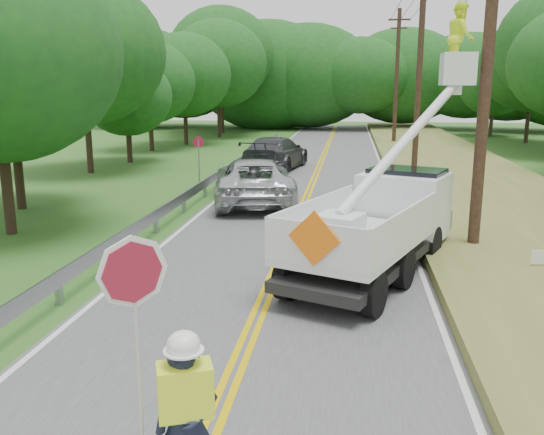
# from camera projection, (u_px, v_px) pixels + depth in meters

# --- Properties ---
(ground) EXTENTS (140.00, 140.00, 0.00)m
(ground) POSITION_uv_depth(u_px,v_px,m) (209.00, 434.00, 7.36)
(ground) COLOR #2E5D20
(ground) RESTS_ON ground
(road) EXTENTS (7.20, 96.00, 0.03)m
(road) POSITION_uv_depth(u_px,v_px,m) (301.00, 209.00, 20.89)
(road) COLOR #4A4A4C
(road) RESTS_ON ground
(guardrail) EXTENTS (0.18, 48.00, 0.77)m
(guardrail) POSITION_uv_depth(u_px,v_px,m) (200.00, 188.00, 22.18)
(guardrail) COLOR gray
(guardrail) RESTS_ON ground
(utility_poles) EXTENTS (1.60, 43.30, 10.00)m
(utility_poles) POSITION_uv_depth(u_px,v_px,m) (440.00, 62.00, 22.00)
(utility_poles) COLOR black
(utility_poles) RESTS_ON ground
(tall_grass_verge) EXTENTS (7.00, 96.00, 0.30)m
(tall_grass_verge) POSITION_uv_depth(u_px,v_px,m) (506.00, 211.00, 19.94)
(tall_grass_verge) COLOR #586626
(tall_grass_verge) RESTS_ON ground
(treeline_left) EXTENTS (10.93, 55.86, 11.81)m
(treeline_left) POSITION_uv_depth(u_px,v_px,m) (165.00, 62.00, 37.68)
(treeline_left) COLOR #332319
(treeline_left) RESTS_ON ground
(treeline_horizon) EXTENTS (56.64, 13.71, 11.70)m
(treeline_horizon) POSITION_uv_depth(u_px,v_px,m) (330.00, 76.00, 60.58)
(treeline_horizon) COLOR #19461B
(treeline_horizon) RESTS_ON ground
(flagger) EXTENTS (1.10, 0.70, 2.95)m
(flagger) POSITION_uv_depth(u_px,v_px,m) (185.00, 413.00, 5.90)
(flagger) COLOR #191E33
(flagger) RESTS_ON road
(bucket_truck) EXTENTS (4.62, 6.71, 6.35)m
(bucket_truck) POSITION_uv_depth(u_px,v_px,m) (392.00, 206.00, 14.12)
(bucket_truck) COLOR black
(bucket_truck) RESTS_ON road
(suv_silver) EXTENTS (3.99, 6.58, 1.71)m
(suv_silver) POSITION_uv_depth(u_px,v_px,m) (254.00, 181.00, 21.87)
(suv_silver) COLOR #B9BCC1
(suv_silver) RESTS_ON road
(suv_darkgrey) EXTENTS (3.36, 6.35, 1.75)m
(suv_darkgrey) POSITION_uv_depth(u_px,v_px,m) (276.00, 153.00, 30.90)
(suv_darkgrey) COLOR #36383C
(suv_darkgrey) RESTS_ON road
(stop_sign_permanent) EXTENTS (0.47, 0.21, 2.34)m
(stop_sign_permanent) POSITION_uv_depth(u_px,v_px,m) (199.00, 155.00, 24.33)
(stop_sign_permanent) COLOR gray
(stop_sign_permanent) RESTS_ON ground
(yard_sign) EXTENTS (0.47, 0.06, 0.67)m
(yard_sign) POSITION_uv_depth(u_px,v_px,m) (541.00, 258.00, 13.28)
(yard_sign) COLOR white
(yard_sign) RESTS_ON ground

